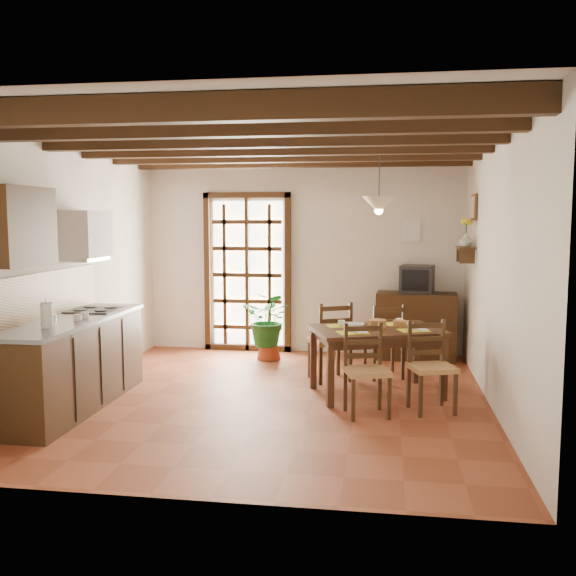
% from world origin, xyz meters
% --- Properties ---
extents(ground_plane, '(5.00, 5.00, 0.00)m').
position_xyz_m(ground_plane, '(0.00, 0.00, 0.00)').
color(ground_plane, brown).
extents(room_shell, '(4.52, 5.02, 2.81)m').
position_xyz_m(room_shell, '(0.00, 0.00, 1.82)').
color(room_shell, silver).
rests_on(room_shell, ground_plane).
extents(ceiling_beams, '(4.50, 4.34, 0.20)m').
position_xyz_m(ceiling_beams, '(0.00, 0.00, 2.69)').
color(ceiling_beams, black).
rests_on(ceiling_beams, room_shell).
extents(french_door, '(1.26, 0.11, 2.32)m').
position_xyz_m(french_door, '(-0.80, 2.45, 1.18)').
color(french_door, white).
rests_on(french_door, ground_plane).
extents(kitchen_counter, '(0.64, 2.25, 1.38)m').
position_xyz_m(kitchen_counter, '(-1.96, -0.60, 0.47)').
color(kitchen_counter, '#331F10').
rests_on(kitchen_counter, ground_plane).
extents(upper_cabinet, '(0.35, 0.80, 0.70)m').
position_xyz_m(upper_cabinet, '(-2.08, -1.30, 1.85)').
color(upper_cabinet, '#331F10').
rests_on(upper_cabinet, room_shell).
extents(range_hood, '(0.38, 0.60, 0.54)m').
position_xyz_m(range_hood, '(-2.05, -0.05, 1.73)').
color(range_hood, white).
rests_on(range_hood, room_shell).
extents(counter_items, '(0.50, 1.43, 0.25)m').
position_xyz_m(counter_items, '(-1.95, -0.51, 0.96)').
color(counter_items, black).
rests_on(counter_items, kitchen_counter).
extents(dining_table, '(1.56, 1.27, 0.73)m').
position_xyz_m(dining_table, '(1.08, 0.36, 0.64)').
color(dining_table, '#3C2313').
rests_on(dining_table, ground_plane).
extents(chair_near_left, '(0.50, 0.49, 0.89)m').
position_xyz_m(chair_near_left, '(1.00, -0.40, 0.28)').
color(chair_near_left, '#B1834B').
rests_on(chair_near_left, ground_plane).
extents(chair_near_right, '(0.52, 0.50, 0.90)m').
position_xyz_m(chair_near_right, '(1.63, -0.18, 0.28)').
color(chair_near_right, '#B1834B').
rests_on(chair_near_right, ground_plane).
extents(chair_far_left, '(0.58, 0.57, 0.95)m').
position_xyz_m(chair_far_left, '(0.53, 0.89, 0.30)').
color(chair_far_left, '#B1834B').
rests_on(chair_far_left, ground_plane).
extents(chair_far_right, '(0.53, 0.52, 0.90)m').
position_xyz_m(chair_far_right, '(1.16, 1.12, 0.28)').
color(chair_far_right, '#B1834B').
rests_on(chair_far_right, ground_plane).
extents(table_setting, '(0.98, 0.65, 0.09)m').
position_xyz_m(table_setting, '(1.08, 0.36, 0.74)').
color(table_setting, yellow).
rests_on(table_setting, dining_table).
extents(table_bowl, '(0.22, 0.22, 0.05)m').
position_xyz_m(table_bowl, '(0.84, 0.32, 0.76)').
color(table_bowl, white).
rests_on(table_bowl, dining_table).
extents(sideboard, '(1.09, 0.54, 0.91)m').
position_xyz_m(sideboard, '(1.59, 2.23, 0.45)').
color(sideboard, '#331F10').
rests_on(sideboard, ground_plane).
extents(crt_tv, '(0.49, 0.46, 0.37)m').
position_xyz_m(crt_tv, '(1.59, 2.22, 1.10)').
color(crt_tv, black).
rests_on(crt_tv, sideboard).
extents(fuse_box, '(0.25, 0.03, 0.32)m').
position_xyz_m(fuse_box, '(1.50, 2.48, 1.75)').
color(fuse_box, white).
rests_on(fuse_box, room_shell).
extents(plant_pot, '(0.33, 0.33, 0.20)m').
position_xyz_m(plant_pot, '(-0.39, 1.89, 0.11)').
color(plant_pot, maroon).
rests_on(plant_pot, ground_plane).
extents(potted_plant, '(2.02, 1.84, 1.93)m').
position_xyz_m(potted_plant, '(-0.39, 1.89, 0.57)').
color(potted_plant, '#144C19').
rests_on(potted_plant, ground_plane).
extents(wall_shelf, '(0.20, 0.42, 0.20)m').
position_xyz_m(wall_shelf, '(2.14, 1.60, 1.51)').
color(wall_shelf, '#331F10').
rests_on(wall_shelf, room_shell).
extents(shelf_vase, '(0.15, 0.15, 0.15)m').
position_xyz_m(shelf_vase, '(2.14, 1.60, 1.65)').
color(shelf_vase, '#B2BFB2').
rests_on(shelf_vase, wall_shelf).
extents(shelf_flowers, '(0.14, 0.14, 0.36)m').
position_xyz_m(shelf_flowers, '(2.14, 1.60, 1.86)').
color(shelf_flowers, yellow).
rests_on(shelf_flowers, shelf_vase).
extents(framed_picture, '(0.03, 0.32, 0.32)m').
position_xyz_m(framed_picture, '(2.22, 1.60, 2.05)').
color(framed_picture, brown).
rests_on(framed_picture, room_shell).
extents(pendant_lamp, '(0.36, 0.36, 0.84)m').
position_xyz_m(pendant_lamp, '(1.08, 0.46, 2.08)').
color(pendant_lamp, black).
rests_on(pendant_lamp, room_shell).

